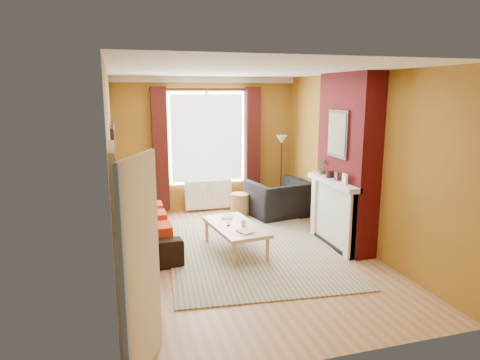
% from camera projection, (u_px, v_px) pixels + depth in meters
% --- Properties ---
extents(ground, '(5.50, 5.50, 0.00)m').
position_uv_depth(ground, '(244.00, 255.00, 6.67)').
color(ground, '#936942').
rests_on(ground, ground).
extents(room_walls, '(3.82, 5.54, 2.83)m').
position_uv_depth(room_walls, '(277.00, 163.00, 6.83)').
color(room_walls, '#8A5F1A').
rests_on(room_walls, ground).
extents(striped_rug, '(2.92, 3.82, 0.02)m').
position_uv_depth(striped_rug, '(251.00, 248.00, 6.93)').
color(striped_rug, teal).
rests_on(striped_rug, ground).
extents(sofa, '(0.90, 2.09, 0.60)m').
position_uv_depth(sofa, '(147.00, 230.00, 6.95)').
color(sofa, black).
rests_on(sofa, ground).
extents(armchair, '(1.30, 1.18, 0.74)m').
position_uv_depth(armchair, '(279.00, 199.00, 8.67)').
color(armchair, black).
rests_on(armchair, ground).
extents(coffee_table, '(0.83, 1.41, 0.45)m').
position_uv_depth(coffee_table, '(235.00, 228.00, 6.74)').
color(coffee_table, '#D8B37C').
rests_on(coffee_table, ground).
extents(wicker_stool, '(0.49, 0.49, 0.47)m').
position_uv_depth(wicker_stool, '(240.00, 205.00, 8.72)').
color(wicker_stool, '#9C6F43').
rests_on(wicker_stool, ground).
extents(floor_lamp, '(0.29, 0.29, 1.60)m').
position_uv_depth(floor_lamp, '(281.00, 151.00, 9.10)').
color(floor_lamp, black).
rests_on(floor_lamp, ground).
extents(book_a, '(0.26, 0.30, 0.02)m').
position_uv_depth(book_a, '(240.00, 233.00, 6.32)').
color(book_a, '#999999').
rests_on(book_a, coffee_table).
extents(book_b, '(0.26, 0.31, 0.02)m').
position_uv_depth(book_b, '(222.00, 217.00, 7.14)').
color(book_b, '#999999').
rests_on(book_b, coffee_table).
extents(mug, '(0.09, 0.09, 0.09)m').
position_uv_depth(mug, '(244.00, 223.00, 6.66)').
color(mug, '#999999').
rests_on(mug, coffee_table).
extents(tv_remote, '(0.10, 0.18, 0.02)m').
position_uv_depth(tv_remote, '(228.00, 224.00, 6.75)').
color(tv_remote, '#252528').
rests_on(tv_remote, coffee_table).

